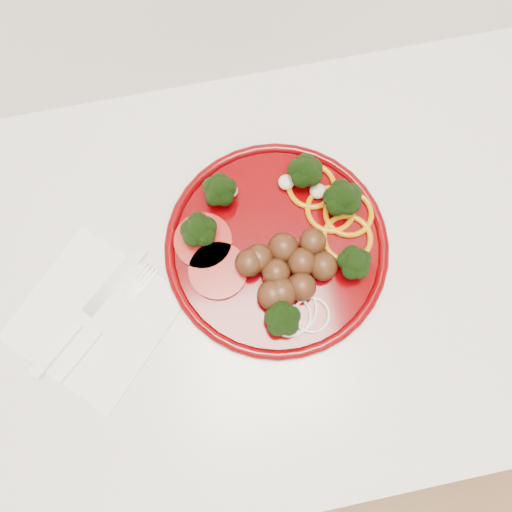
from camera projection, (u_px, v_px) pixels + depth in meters
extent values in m
cube|color=silver|center=(314.00, 307.00, 1.12)|extent=(2.40, 0.60, 0.87)
cube|color=silver|center=(350.00, 257.00, 0.69)|extent=(2.40, 0.60, 0.03)
cylinder|color=#510003|center=(276.00, 247.00, 0.67)|extent=(0.30, 0.30, 0.01)
torus|color=#510003|center=(277.00, 246.00, 0.66)|extent=(0.30, 0.30, 0.01)
sphere|color=#492512|center=(302.00, 286.00, 0.63)|extent=(0.04, 0.04, 0.04)
sphere|color=#492512|center=(283.00, 247.00, 0.64)|extent=(0.04, 0.04, 0.04)
sphere|color=#492512|center=(272.00, 295.00, 0.63)|extent=(0.04, 0.04, 0.04)
sphere|color=#492512|center=(312.00, 243.00, 0.64)|extent=(0.04, 0.04, 0.04)
sphere|color=#492512|center=(249.00, 264.00, 0.64)|extent=(0.04, 0.04, 0.04)
sphere|color=#492512|center=(323.00, 266.00, 0.64)|extent=(0.04, 0.04, 0.04)
sphere|color=#492512|center=(276.00, 272.00, 0.63)|extent=(0.04, 0.04, 0.04)
sphere|color=#492512|center=(302.00, 262.00, 0.64)|extent=(0.04, 0.04, 0.04)
sphere|color=#492512|center=(281.00, 293.00, 0.63)|extent=(0.04, 0.04, 0.04)
sphere|color=#492512|center=(259.00, 258.00, 0.64)|extent=(0.04, 0.04, 0.04)
torus|color=#B46906|center=(330.00, 209.00, 0.67)|extent=(0.07, 0.07, 0.01)
torus|color=#B46906|center=(347.00, 238.00, 0.66)|extent=(0.07, 0.07, 0.01)
torus|color=#B46906|center=(311.00, 186.00, 0.68)|extent=(0.07, 0.07, 0.01)
torus|color=#B46906|center=(348.00, 213.00, 0.67)|extent=(0.07, 0.07, 0.01)
cylinder|color=#720A07|center=(203.00, 241.00, 0.66)|extent=(0.08, 0.08, 0.01)
cylinder|color=#720A07|center=(218.00, 271.00, 0.65)|extent=(0.08, 0.08, 0.01)
torus|color=beige|center=(290.00, 315.00, 0.64)|extent=(0.06, 0.06, 0.00)
torus|color=beige|center=(312.00, 315.00, 0.64)|extent=(0.05, 0.05, 0.00)
torus|color=beige|center=(292.00, 308.00, 0.64)|extent=(0.07, 0.07, 0.00)
ellipsoid|color=#C6B793|center=(286.00, 182.00, 0.68)|extent=(0.02, 0.02, 0.02)
ellipsoid|color=#C6B793|center=(230.00, 191.00, 0.67)|extent=(0.02, 0.02, 0.02)
ellipsoid|color=#C6B793|center=(318.00, 191.00, 0.67)|extent=(0.02, 0.02, 0.02)
cube|color=white|center=(95.00, 317.00, 0.65)|extent=(0.25, 0.25, 0.00)
cube|color=silver|center=(115.00, 280.00, 0.66)|extent=(0.09, 0.09, 0.00)
cube|color=white|center=(57.00, 348.00, 0.63)|extent=(0.07, 0.07, 0.01)
cube|color=white|center=(78.00, 355.00, 0.63)|extent=(0.07, 0.06, 0.01)
cube|color=silver|center=(133.00, 289.00, 0.65)|extent=(0.03, 0.03, 0.00)
cube|color=silver|center=(150.00, 279.00, 0.66)|extent=(0.02, 0.02, 0.00)
cube|color=silver|center=(147.00, 276.00, 0.66)|extent=(0.02, 0.02, 0.00)
cube|color=silver|center=(144.00, 274.00, 0.66)|extent=(0.02, 0.02, 0.00)
cube|color=silver|center=(140.00, 271.00, 0.66)|extent=(0.02, 0.02, 0.00)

